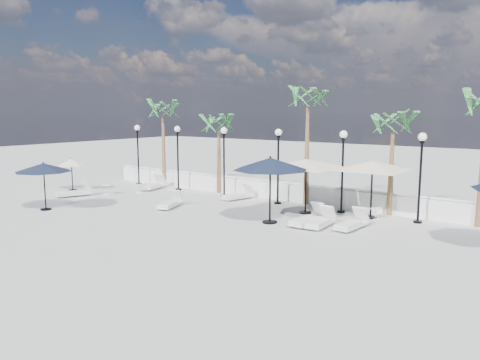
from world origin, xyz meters
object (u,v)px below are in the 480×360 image
Objects in this scene: lounger_3 at (170,203)px; lounger_7 at (321,221)px; parasol_navy_left at (43,168)px; parasol_navy_mid at (270,164)px; lounger_5 at (309,219)px; parasol_cream_small at (71,163)px; lounger_0 at (73,192)px; parasol_cream_sq_a at (306,159)px; parasol_cream_sq_b at (373,161)px; lounger_1 at (154,185)px; lounger_2 at (238,195)px; lounger_4 at (352,223)px.

lounger_7 is (7.76, 0.90, 0.00)m from lounger_3.
parasol_navy_mid is at bearing 22.45° from parasol_navy_left.
lounger_5 is 12.73m from parasol_navy_left.
parasol_navy_mid reaches higher than parasol_cream_small.
parasol_cream_small is at bearing 167.46° from lounger_0.
parasol_cream_sq_b reaches higher than parasol_cream_sq_a.
lounger_1 is 0.68× the size of parasol_navy_mid.
lounger_0 is 0.92× the size of lounger_1.
lounger_5 is 1.11× the size of lounger_7.
parasol_cream_small reaches higher than lounger_7.
parasol_navy_left is (-12.21, -4.81, 1.81)m from lounger_7.
lounger_0 is at bearing -135.45° from lounger_2.
lounger_1 is 0.39× the size of parasol_cream_sq_b.
lounger_0 is at bearing 124.69° from parasol_navy_left.
lounger_3 is 7.25m from lounger_5.
parasol_cream_sq_a is at bearing -163.09° from parasol_cream_sq_b.
lounger_7 is 3.16m from parasol_navy_mid.
parasol_navy_mid is (10.12, 4.18, 0.47)m from parasol_navy_left.
lounger_1 is at bearing 174.95° from lounger_5.
parasol_cream_sq_a is (0.32, 2.57, 0.01)m from parasol_navy_mid.
parasol_cream_sq_b is 17.42m from parasol_cream_small.
lounger_1 is at bearing 123.82° from lounger_3.
lounger_7 is (6.32, -2.82, -0.00)m from lounger_2.
lounger_1 reaches higher than lounger_4.
lounger_5 is at bearing -12.63° from lounger_2.
lounger_0 is 1.03× the size of lounger_7.
parasol_navy_left is at bearing -150.13° from parasol_cream_sq_b.
lounger_1 is 6.15m from lounger_2.
lounger_3 is 7.81m from lounger_7.
lounger_3 is at bearing -1.02° from parasol_cream_small.
lounger_0 is at bearing -165.30° from lounger_5.
parasol_navy_mid is (10.36, -3.09, 2.26)m from lounger_1.
lounger_4 reaches higher than lounger_0.
lounger_3 is at bearing -166.20° from lounger_5.
lounger_4 is 0.62× the size of parasol_navy_mid.
parasol_navy_mid reaches higher than lounger_1.
lounger_3 is (-1.44, -3.72, -0.01)m from lounger_2.
lounger_1 is at bearing 88.95° from lounger_0.
lounger_5 reaches higher than lounger_2.
lounger_5 is 0.39× the size of parasol_cream_sq_b.
parasol_cream_small is at bearing -168.21° from parasol_cream_sq_b.
lounger_7 is 3.49m from parasol_cream_sq_a.
lounger_2 is 9.81m from parasol_navy_left.
parasol_navy_left is 0.47× the size of parasol_cream_sq_a.
parasol_cream_sq_a is at bearing 157.36° from lounger_4.
lounger_0 is 3.94m from parasol_navy_left.
parasol_navy_mid is (12.11, 1.31, 2.28)m from lounger_0.
lounger_5 is (7.19, 0.90, 0.03)m from lounger_3.
lounger_3 is 0.61× the size of parasol_navy_mid.
parasol_navy_mid is (-3.25, -1.05, 2.27)m from lounger_4.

